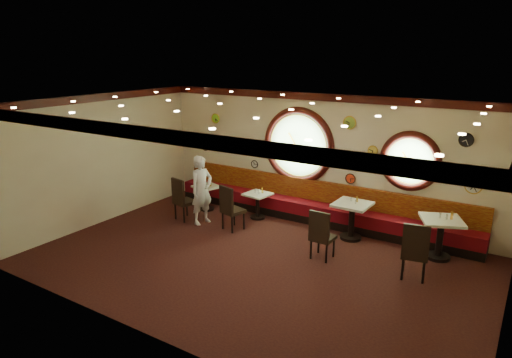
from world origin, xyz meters
The scene contains 46 objects.
floor centered at (0.00, 0.00, 0.00)m, with size 9.00×6.00×0.00m, color black.
ceiling centered at (0.00, 0.00, 3.20)m, with size 9.00×6.00×0.02m, color gold.
wall_back centered at (0.00, 3.00, 1.60)m, with size 9.00×0.02×3.20m, color beige.
wall_front centered at (0.00, -3.00, 1.60)m, with size 9.00×0.02×3.20m, color beige.
wall_left centered at (-4.50, 0.00, 1.60)m, with size 0.02×6.00×3.20m, color beige.
molding_back centered at (0.00, 2.95, 3.11)m, with size 9.00×0.10×0.18m, color #330B09.
molding_front centered at (0.00, -2.95, 3.11)m, with size 9.00×0.10×0.18m, color #330B09.
molding_left centered at (-4.45, 0.00, 3.11)m, with size 0.10×6.00×0.18m, color #330B09.
banquette_base centered at (0.00, 2.72, 0.10)m, with size 8.00×0.55×0.20m, color black.
banquette_seat centered at (0.00, 2.72, 0.35)m, with size 8.00×0.55×0.30m, color #5B0711.
banquette_back centered at (0.00, 2.94, 0.75)m, with size 8.00×0.10×0.55m, color #660D08.
porthole_left_glass centered at (-0.60, 3.00, 1.85)m, with size 1.66×1.66×0.02m, color #7EB26B.
porthole_left_frame centered at (-0.60, 2.98, 1.85)m, with size 1.98×1.98×0.18m, color #330B09.
porthole_left_ring centered at (-0.60, 2.95, 1.85)m, with size 1.61×1.61×0.03m, color gold.
porthole_right_glass centered at (2.20, 3.00, 1.80)m, with size 1.10×1.10×0.02m, color #7EB26B.
porthole_right_frame centered at (2.20, 2.98, 1.80)m, with size 1.38×1.38×0.18m, color #330B09.
porthole_right_ring centered at (2.20, 2.95, 1.80)m, with size 1.09×1.09×0.03m, color gold.
wall_clock_0 centered at (1.35, 2.96, 1.95)m, with size 0.22×0.22×0.03m, color gold.
wall_clock_1 centered at (0.85, 2.96, 1.20)m, with size 0.24×0.24×0.03m, color red.
wall_clock_2 centered at (3.30, 2.96, 2.40)m, with size 0.28×0.28×0.03m, color black.
wall_clock_3 centered at (0.75, 2.96, 2.55)m, with size 0.30×0.30×0.03m, color #86B438.
wall_clock_4 centered at (-3.60, 2.96, 1.55)m, with size 0.32×0.32×0.03m, color red.
wall_clock_5 centered at (-1.90, 2.96, 1.20)m, with size 0.20×0.20×0.03m, color silver.
wall_clock_6 centered at (-3.20, 2.96, 2.35)m, with size 0.26×0.26×0.03m, color #85D32A.
wall_clock_7 centered at (3.55, 2.96, 1.45)m, with size 0.34×0.34×0.03m, color silver.
table_a centered at (-2.83, 1.99, 0.42)m, with size 0.77×0.77×0.67m.
table_b centered at (-1.31, 2.17, 0.42)m, with size 0.68×0.68×0.67m.
table_c centered at (1.22, 2.18, 0.54)m, with size 0.81×0.81×0.86m.
table_d centered at (3.13, 2.18, 0.55)m, with size 1.04×1.04×0.87m.
chair_a centered at (-2.86, 1.02, 0.63)m, with size 0.55×0.55×0.69m.
chair_b centered at (-1.44, 1.12, 0.63)m, with size 0.57×0.57×0.69m.
chair_c centered at (1.08, 0.80, 0.61)m, with size 0.46×0.46×0.66m.
chair_d centered at (2.92, 0.94, 0.65)m, with size 0.56×0.56×0.71m.
condiment_a_salt centered at (-2.87, 2.03, 0.72)m, with size 0.03×0.03×0.09m, color silver.
condiment_b_salt centered at (-1.39, 2.16, 0.72)m, with size 0.03×0.03×0.09m, color silver.
condiment_c_salt centered at (1.13, 2.30, 0.91)m, with size 0.04×0.04×0.10m, color silver.
condiment_d_salt centered at (3.09, 2.20, 0.93)m, with size 0.04×0.04×0.11m, color silver.
condiment_a_pepper centered at (-2.81, 1.99, 0.73)m, with size 0.04×0.04×0.11m, color silver.
condiment_b_pepper centered at (-1.26, 2.15, 0.71)m, with size 0.03×0.03×0.09m, color silver.
condiment_c_pepper centered at (1.29, 2.17, 0.91)m, with size 0.03×0.03×0.09m, color silver.
condiment_d_pepper centered at (3.21, 2.19, 0.92)m, with size 0.04×0.04×0.10m, color silver.
condiment_a_bottle centered at (-2.73, 2.04, 0.76)m, with size 0.06×0.06×0.18m, color gold.
condiment_b_bottle centered at (-1.22, 2.27, 0.75)m, with size 0.05×0.05×0.16m, color gold.
condiment_c_bottle centered at (1.27, 2.32, 0.93)m, with size 0.04×0.04×0.14m, color gold.
condiment_d_bottle centered at (3.30, 2.25, 0.95)m, with size 0.05×0.05×0.17m, color gold.
waiter centered at (-2.30, 1.15, 0.86)m, with size 0.63×0.41×1.72m, color silver.
Camera 1 is at (4.59, -7.24, 4.17)m, focal length 32.00 mm.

